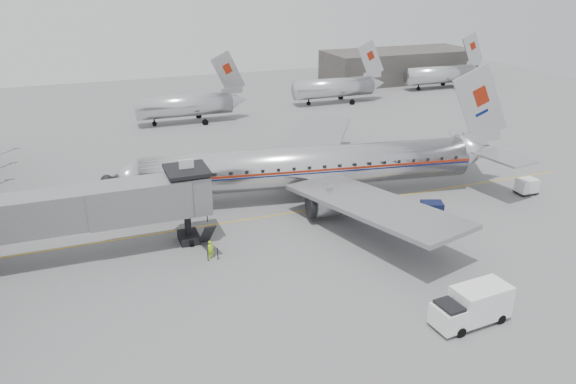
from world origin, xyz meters
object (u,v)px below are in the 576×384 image
(service_van, at_px, (472,305))
(baggage_cart_white, at_px, (527,186))
(airliner, at_px, (317,166))
(baggage_cart_navy, at_px, (432,210))
(ramp_worker, at_px, (211,250))

(service_van, xyz_separation_m, baggage_cart_white, (19.55, 16.42, -0.46))
(airliner, height_order, service_van, airliner)
(baggage_cart_navy, xyz_separation_m, baggage_cart_white, (12.48, 1.61, 0.01))
(airliner, height_order, baggage_cart_navy, airliner)
(baggage_cart_navy, bearing_deg, service_van, -95.29)
(ramp_worker, bearing_deg, baggage_cart_navy, -17.42)
(service_van, xyz_separation_m, baggage_cart_navy, (7.07, 14.81, -0.47))
(baggage_cart_white, bearing_deg, airliner, 161.54)
(baggage_cart_white, bearing_deg, ramp_worker, -176.14)
(airliner, distance_m, baggage_cart_white, 21.57)
(airliner, relative_size, baggage_cart_white, 19.66)
(service_van, bearing_deg, baggage_cart_navy, 59.84)
(service_van, relative_size, baggage_cart_navy, 2.26)
(airliner, xyz_separation_m, baggage_cart_white, (20.27, -6.99, -2.37))
(service_van, relative_size, ramp_worker, 3.53)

